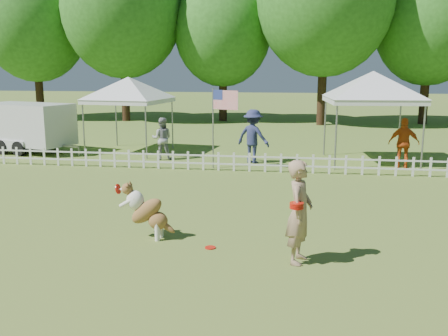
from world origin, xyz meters
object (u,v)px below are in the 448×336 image
canopy_tent_right (371,118)px  canopy_tent_left (130,116)px  spectator_c (404,143)px  handler (300,212)px  dog (147,211)px  frisbee_on_turf (210,248)px  spectator_b (253,136)px  spectator_a (162,139)px  cargo_trailer (27,127)px  flag_pole (213,129)px

canopy_tent_right → canopy_tent_left: bearing=169.6°
canopy_tent_left → canopy_tent_right: 9.03m
spectator_c → handler: bearing=77.8°
dog → frisbee_on_turf: bearing=-10.5°
handler → spectator_b: size_ratio=0.95×
spectator_a → spectator_b: (3.30, -0.15, 0.17)m
canopy_tent_right → spectator_c: 1.48m
frisbee_on_turf → canopy_tent_right: 10.17m
frisbee_on_turf → spectator_a: bearing=110.9°
dog → cargo_trailer: bearing=135.3°
flag_pole → canopy_tent_left: bearing=168.0°
cargo_trailer → spectator_b: (8.98, -1.00, -0.04)m
frisbee_on_turf → spectator_c: spectator_c is taller
frisbee_on_turf → cargo_trailer: cargo_trailer is taller
canopy_tent_right → spectator_a: 7.36m
frisbee_on_turf → flag_pole: bearing=99.5°
frisbee_on_turf → flag_pole: (-1.24, 7.41, 1.30)m
dog → spectator_c: 10.19m
spectator_c → cargo_trailer: bearing=4.1°
dog → spectator_c: (6.25, 8.04, 0.28)m
canopy_tent_left → canopy_tent_right: bearing=1.8°
canopy_tent_left → spectator_c: bearing=-2.4°
cargo_trailer → spectator_a: (5.68, -0.84, -0.21)m
handler → spectator_a: handler is taller
spectator_a → spectator_b: spectator_b is taller
cargo_trailer → spectator_b: 9.04m
frisbee_on_turf → spectator_a: (-3.33, 8.69, 0.75)m
canopy_tent_left → dog: bearing=-61.7°
dog → cargo_trailer: 12.00m
canopy_tent_right → flag_pole: (-5.21, -1.82, -0.23)m
canopy_tent_left → canopy_tent_right: (8.99, -0.88, 0.11)m
dog → spectator_a: size_ratio=0.72×
canopy_tent_left → handler: bearing=-50.5°
frisbee_on_turf → spectator_b: spectator_b is taller
frisbee_on_turf → canopy_tent_left: bearing=116.4°
handler → cargo_trailer: (-10.61, 9.95, 0.09)m
dog → spectator_b: 8.28m
canopy_tent_left → spectator_a: canopy_tent_left is taller
handler → canopy_tent_left: size_ratio=0.62×
dog → spectator_a: (-2.04, 8.33, 0.21)m
dog → flag_pole: size_ratio=0.41×
frisbee_on_turf → cargo_trailer: bearing=133.4°
canopy_tent_left → spectator_b: (4.98, -1.58, -0.50)m
flag_pole → spectator_b: bearing=66.8°
cargo_trailer → spectator_c: (13.97, -1.13, -0.14)m
cargo_trailer → spectator_c: size_ratio=2.67×
spectator_b → spectator_c: spectator_b is taller
spectator_a → canopy_tent_right: bearing=176.9°
frisbee_on_turf → spectator_b: bearing=90.2°
spectator_b → spectator_c: (4.99, -0.14, -0.10)m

